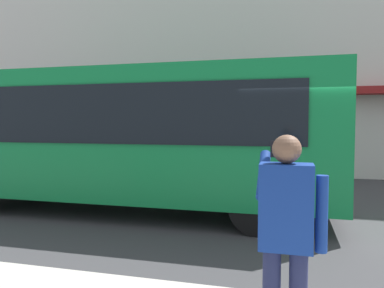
{
  "coord_description": "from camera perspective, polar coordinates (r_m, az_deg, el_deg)",
  "views": [
    {
      "loc": [
        0.42,
        7.43,
        1.94
      ],
      "look_at": [
        2.34,
        0.12,
        1.51
      ],
      "focal_mm": 34.91,
      "sensor_mm": 36.0,
      "label": 1
    }
  ],
  "objects": [
    {
      "name": "building_facade_far",
      "position": [
        14.8,
        16.77,
        19.02
      ],
      "size": [
        28.0,
        1.55,
        12.0
      ],
      "color": "beige",
      "rests_on": "ground_plane"
    },
    {
      "name": "ground_plane",
      "position": [
        7.69,
        17.73,
        -11.49
      ],
      "size": [
        60.0,
        60.0,
        0.0
      ],
      "primitive_type": "plane",
      "color": "#38383A"
    },
    {
      "name": "pedestrian_photographer",
      "position": [
        3.02,
        14.19,
        -12.19
      ],
      "size": [
        0.53,
        0.52,
        1.7
      ],
      "color": "#1E2347",
      "rests_on": "sidewalk_curb"
    },
    {
      "name": "red_bus",
      "position": [
        8.29,
        -10.52,
        1.45
      ],
      "size": [
        9.05,
        2.54,
        3.08
      ],
      "color": "#0F7238",
      "rests_on": "ground_plane"
    }
  ]
}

